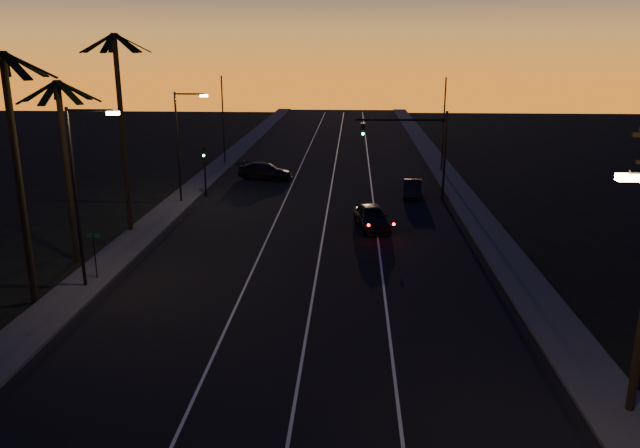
# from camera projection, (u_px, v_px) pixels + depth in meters

# --- Properties ---
(road) EXTENTS (20.00, 170.00, 0.01)m
(road) POSITION_uv_depth(u_px,v_px,m) (316.00, 234.00, 40.42)
(road) COLOR black
(road) RESTS_ON ground
(sidewalk_left) EXTENTS (2.40, 170.00, 0.16)m
(sidewalk_left) POSITION_uv_depth(u_px,v_px,m) (146.00, 230.00, 40.97)
(sidewalk_left) COLOR #3B3C39
(sidewalk_left) RESTS_ON ground
(sidewalk_right) EXTENTS (2.40, 170.00, 0.16)m
(sidewalk_right) POSITION_uv_depth(u_px,v_px,m) (490.00, 236.00, 39.82)
(sidewalk_right) COLOR #3B3C39
(sidewalk_right) RESTS_ON ground
(lane_stripe_left) EXTENTS (0.12, 160.00, 0.01)m
(lane_stripe_left) POSITION_uv_depth(u_px,v_px,m) (270.00, 233.00, 40.57)
(lane_stripe_left) COLOR silver
(lane_stripe_left) RESTS_ON road
(lane_stripe_mid) EXTENTS (0.12, 160.00, 0.01)m
(lane_stripe_mid) POSITION_uv_depth(u_px,v_px,m) (323.00, 234.00, 40.39)
(lane_stripe_mid) COLOR silver
(lane_stripe_mid) RESTS_ON road
(lane_stripe_right) EXTENTS (0.12, 160.00, 0.01)m
(lane_stripe_right) POSITION_uv_depth(u_px,v_px,m) (377.00, 235.00, 40.21)
(lane_stripe_right) COLOR silver
(lane_stripe_right) RESTS_ON road
(palm_near) EXTENTS (4.25, 4.16, 11.53)m
(palm_near) POSITION_uv_depth(u_px,v_px,m) (16.00, 155.00, 27.61)
(palm_near) COLOR black
(palm_near) RESTS_ON ground
(palm_mid) EXTENTS (4.25, 4.16, 10.03)m
(palm_mid) POSITION_uv_depth(u_px,v_px,m) (65.00, 152.00, 33.63)
(palm_mid) COLOR black
(palm_mid) RESTS_ON ground
(palm_far) EXTENTS (4.25, 4.16, 12.53)m
(palm_far) POSITION_uv_depth(u_px,v_px,m) (121.00, 115.00, 38.98)
(palm_far) COLOR black
(palm_far) RESTS_ON ground
(streetlight_left_near) EXTENTS (2.55, 0.26, 9.00)m
(streetlight_left_near) POSITION_uv_depth(u_px,v_px,m) (81.00, 184.00, 29.91)
(streetlight_left_near) COLOR black
(streetlight_left_near) RESTS_ON ground
(streetlight_left_far) EXTENTS (2.55, 0.26, 8.50)m
(streetlight_left_far) POSITION_uv_depth(u_px,v_px,m) (181.00, 138.00, 47.28)
(streetlight_left_far) COLOR black
(streetlight_left_far) RESTS_ON ground
(street_sign) EXTENTS (0.70, 0.06, 2.60)m
(street_sign) POSITION_uv_depth(u_px,v_px,m) (94.00, 250.00, 31.88)
(street_sign) COLOR black
(street_sign) RESTS_ON ground
(signal_mast) EXTENTS (7.10, 0.41, 7.00)m
(signal_mast) POSITION_uv_depth(u_px,v_px,m) (415.00, 140.00, 48.35)
(signal_mast) COLOR black
(signal_mast) RESTS_ON ground
(signal_post) EXTENTS (0.28, 0.37, 4.20)m
(signal_post) POSITION_uv_depth(u_px,v_px,m) (204.00, 162.00, 49.72)
(signal_post) COLOR black
(signal_post) RESTS_ON ground
(far_pole_left) EXTENTS (0.14, 0.14, 9.00)m
(far_pole_left) POSITION_uv_depth(u_px,v_px,m) (223.00, 120.00, 63.79)
(far_pole_left) COLOR black
(far_pole_left) RESTS_ON ground
(far_pole_right) EXTENTS (0.14, 0.14, 9.00)m
(far_pole_right) POSITION_uv_depth(u_px,v_px,m) (444.00, 125.00, 59.77)
(far_pole_right) COLOR black
(far_pole_right) RESTS_ON ground
(lead_car) EXTENTS (2.75, 5.47, 1.60)m
(lead_car) POSITION_uv_depth(u_px,v_px,m) (372.00, 217.00, 41.43)
(lead_car) COLOR black
(lead_car) RESTS_ON road
(right_car) EXTENTS (1.83, 4.22, 1.35)m
(right_car) POSITION_uv_depth(u_px,v_px,m) (412.00, 188.00, 50.43)
(right_car) COLOR black
(right_car) RESTS_ON road
(cross_car) EXTENTS (5.50, 3.53, 1.48)m
(cross_car) POSITION_uv_depth(u_px,v_px,m) (265.00, 171.00, 57.20)
(cross_car) COLOR black
(cross_car) RESTS_ON road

